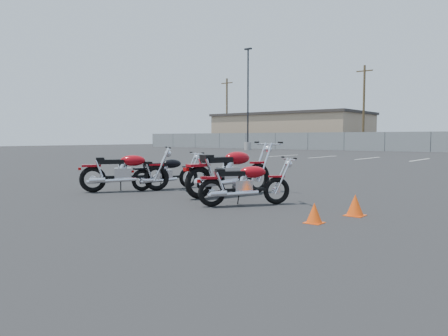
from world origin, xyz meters
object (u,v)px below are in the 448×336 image
Objects in this scene: motorcycle_third_red at (230,171)px; motorcycle_front_red at (125,171)px; motorcycle_second_black at (166,173)px; motorcycle_rear_red at (245,184)px.

motorcycle_front_red is at bearing -157.87° from motorcycle_third_red.
motorcycle_third_red is at bearing 22.13° from motorcycle_front_red.
motorcycle_second_black is 1.96m from motorcycle_third_red.
motorcycle_front_red is 3.46m from motorcycle_rear_red.
motorcycle_front_red is 1.17× the size of motorcycle_rear_red.
motorcycle_front_red is 0.81× the size of motorcycle_third_red.
motorcycle_second_black is at bearing 64.57° from motorcycle_front_red.
motorcycle_second_black is 3.15m from motorcycle_rear_red.
motorcycle_third_red is (2.39, 0.97, 0.06)m from motorcycle_front_red.
motorcycle_front_red reaches higher than motorcycle_second_black.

